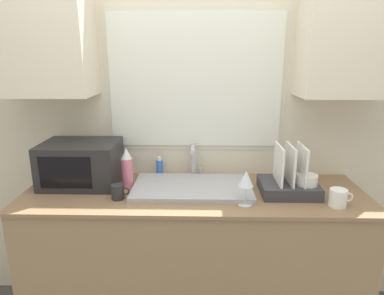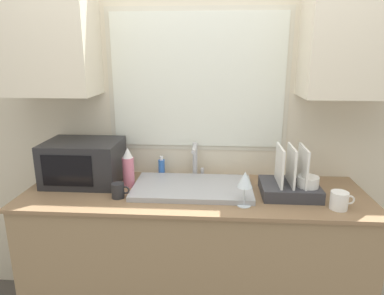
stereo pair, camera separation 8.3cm
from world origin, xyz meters
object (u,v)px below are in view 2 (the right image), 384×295
object	(u,v)px
faucet	(195,158)
mug_near_sink	(118,191)
dish_rack	(291,184)
wine_glass	(245,180)
microwave	(84,162)
spray_bottle	(128,168)
soap_bottle	(162,167)

from	to	relation	value
faucet	mug_near_sink	distance (m)	0.56
dish_rack	wine_glass	bearing A→B (deg)	-149.88
microwave	spray_bottle	world-z (taller)	microwave
microwave	wine_glass	bearing A→B (deg)	-16.21
mug_near_sink	faucet	bearing A→B (deg)	40.48
microwave	wine_glass	xyz separation A→B (m)	(0.99, -0.29, 0.01)
dish_rack	spray_bottle	distance (m)	0.98
faucet	wine_glass	distance (m)	0.51
soap_bottle	spray_bottle	bearing A→B (deg)	-131.97
soap_bottle	mug_near_sink	xyz separation A→B (m)	(-0.19, -0.38, -0.02)
dish_rack	mug_near_sink	distance (m)	1.00
mug_near_sink	microwave	bearing A→B (deg)	140.78
microwave	faucet	bearing A→B (deg)	10.40
faucet	soap_bottle	size ratio (longest dim) A/B	1.68
mug_near_sink	wine_glass	distance (m)	0.72
spray_bottle	soap_bottle	size ratio (longest dim) A/B	1.80
microwave	wine_glass	size ratio (longest dim) A/B	2.38
microwave	dish_rack	bearing A→B (deg)	-5.53
faucet	dish_rack	xyz separation A→B (m)	(0.57, -0.25, -0.07)
wine_glass	dish_rack	bearing A→B (deg)	30.12
microwave	dish_rack	size ratio (longest dim) A/B	1.41
spray_bottle	wine_glass	xyz separation A→B (m)	(0.69, -0.24, 0.03)
dish_rack	microwave	bearing A→B (deg)	174.47
microwave	mug_near_sink	xyz separation A→B (m)	(0.28, -0.23, -0.09)
faucet	wine_glass	world-z (taller)	faucet
dish_rack	wine_glass	xyz separation A→B (m)	(-0.28, -0.16, 0.08)
dish_rack	soap_bottle	world-z (taller)	dish_rack
soap_bottle	wine_glass	bearing A→B (deg)	-40.04
spray_bottle	soap_bottle	distance (m)	0.27
faucet	microwave	world-z (taller)	microwave
spray_bottle	wine_glass	bearing A→B (deg)	-19.12
faucet	spray_bottle	xyz separation A→B (m)	(-0.40, -0.18, -0.02)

